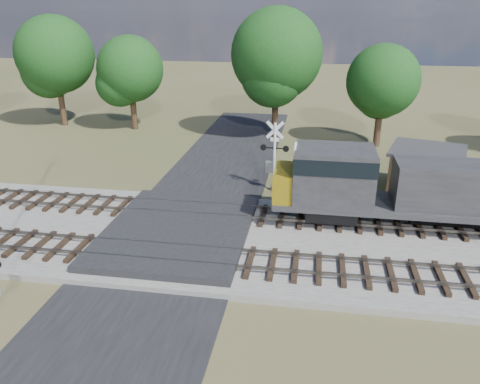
# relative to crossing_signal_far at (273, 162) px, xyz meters

# --- Properties ---
(ground) EXTENTS (160.00, 160.00, 0.00)m
(ground) POSITION_rel_crossing_signal_far_xyz_m (-4.01, -7.87, -1.85)
(ground) COLOR #3E4625
(ground) RESTS_ON ground
(ballast_bed) EXTENTS (140.00, 10.00, 0.30)m
(ballast_bed) POSITION_rel_crossing_signal_far_xyz_m (5.99, -7.37, -1.70)
(ballast_bed) COLOR gray
(ballast_bed) RESTS_ON ground
(road) EXTENTS (7.00, 60.00, 0.08)m
(road) POSITION_rel_crossing_signal_far_xyz_m (-4.01, -7.87, -1.81)
(road) COLOR black
(road) RESTS_ON ground
(crossing_panel) EXTENTS (7.00, 9.00, 0.62)m
(crossing_panel) POSITION_rel_crossing_signal_far_xyz_m (-4.01, -7.37, -1.54)
(crossing_panel) COLOR #262628
(crossing_panel) RESTS_ON ground
(track_near) EXTENTS (140.00, 2.60, 0.33)m
(track_near) POSITION_rel_crossing_signal_far_xyz_m (-0.89, -9.87, -1.44)
(track_near) COLOR black
(track_near) RESTS_ON ballast_bed
(track_far) EXTENTS (140.00, 2.60, 0.33)m
(track_far) POSITION_rel_crossing_signal_far_xyz_m (-0.89, -4.87, -1.44)
(track_far) COLOR black
(track_far) RESTS_ON ballast_bed
(crossing_signal_far) EXTENTS (1.80, 0.39, 4.45)m
(crossing_signal_far) POSITION_rel_crossing_signal_far_xyz_m (0.00, 0.00, 0.00)
(crossing_signal_far) COLOR silver
(crossing_signal_far) RESTS_ON ground
(equipment_shed) EXTENTS (5.25, 5.25, 2.88)m
(equipment_shed) POSITION_rel_crossing_signal_far_xyz_m (9.28, 0.89, -0.39)
(equipment_shed) COLOR #4E3521
(equipment_shed) RESTS_ON ground
(treeline) EXTENTS (79.02, 9.99, 10.98)m
(treeline) POSITION_rel_crossing_signal_far_xyz_m (5.11, 13.14, 4.45)
(treeline) COLOR black
(treeline) RESTS_ON ground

